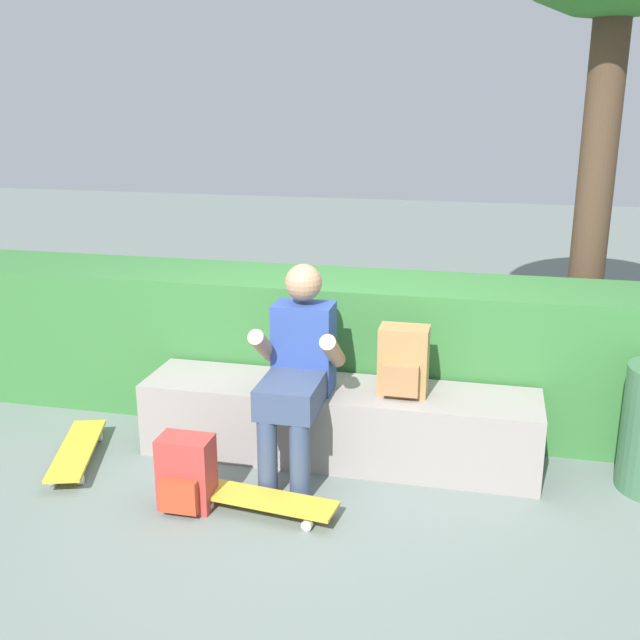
% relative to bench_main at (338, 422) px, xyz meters
% --- Properties ---
extents(ground_plane, '(24.00, 24.00, 0.00)m').
position_rel_bench_main_xyz_m(ground_plane, '(0.00, -0.35, -0.22)').
color(ground_plane, slate).
extents(bench_main, '(2.35, 0.51, 0.45)m').
position_rel_bench_main_xyz_m(bench_main, '(0.00, 0.00, 0.00)').
color(bench_main, gray).
rests_on(bench_main, ground).
extents(person_skater, '(0.49, 0.62, 1.20)m').
position_rel_bench_main_xyz_m(person_skater, '(-0.19, -0.22, 0.42)').
color(person_skater, '#2D4793').
rests_on(person_skater, ground).
extents(skateboard_near_person, '(0.82, 0.29, 0.09)m').
position_rel_bench_main_xyz_m(skateboard_near_person, '(-0.26, -0.72, -0.15)').
color(skateboard_near_person, gold).
rests_on(skateboard_near_person, ground).
extents(skateboard_beside_bench, '(0.44, 0.82, 0.09)m').
position_rel_bench_main_xyz_m(skateboard_beside_bench, '(-1.50, -0.42, -0.15)').
color(skateboard_beside_bench, gold).
rests_on(skateboard_beside_bench, ground).
extents(backpack_on_bench, '(0.28, 0.23, 0.40)m').
position_rel_bench_main_xyz_m(backpack_on_bench, '(0.38, -0.01, 0.42)').
color(backpack_on_bench, '#A37A47').
rests_on(backpack_on_bench, bench_main).
extents(backpack_on_ground, '(0.28, 0.23, 0.40)m').
position_rel_bench_main_xyz_m(backpack_on_ground, '(-0.66, -0.75, -0.03)').
color(backpack_on_ground, '#B23833').
rests_on(backpack_on_ground, ground).
extents(hedge_row, '(6.18, 0.71, 0.95)m').
position_rel_bench_main_xyz_m(hedge_row, '(-0.04, 0.64, 0.25)').
color(hedge_row, '#347034').
rests_on(hedge_row, ground).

